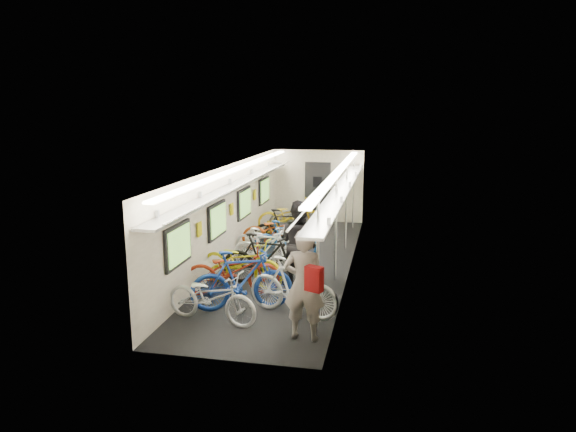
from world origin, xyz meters
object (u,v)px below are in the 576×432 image
at_px(bicycle_0, 211,297).
at_px(passenger_mid, 299,243).
at_px(bicycle_1, 242,280).
at_px(backpack, 314,279).
at_px(passenger_near, 304,285).

bearing_deg(bicycle_0, passenger_mid, -15.17).
distance_m(bicycle_0, passenger_mid, 2.58).
distance_m(bicycle_1, passenger_mid, 1.81).
height_order(bicycle_0, bicycle_1, bicycle_1).
height_order(bicycle_1, backpack, backpack).
bearing_deg(bicycle_1, passenger_near, -148.45).
relative_size(bicycle_0, backpack, 4.72).
xyz_separation_m(bicycle_1, backpack, (1.61, -1.67, 0.70)).
relative_size(bicycle_1, backpack, 5.10).
height_order(passenger_near, passenger_mid, passenger_near).
bearing_deg(passenger_near, bicycle_0, -8.55).
xyz_separation_m(bicycle_1, passenger_near, (1.35, -1.00, 0.35)).
distance_m(bicycle_1, passenger_near, 1.72).
relative_size(bicycle_0, passenger_near, 0.96).
distance_m(bicycle_0, backpack, 2.36).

